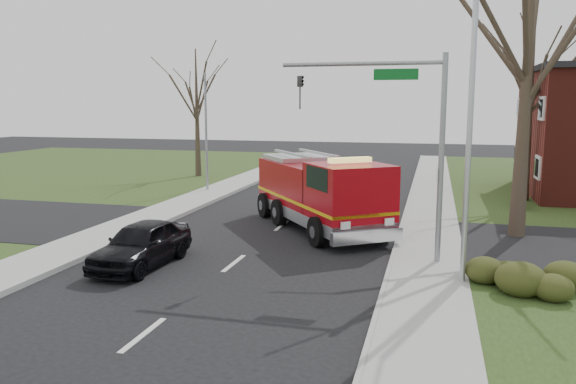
# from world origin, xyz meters

# --- Properties ---
(ground) EXTENTS (120.00, 120.00, 0.00)m
(ground) POSITION_xyz_m (0.00, 0.00, 0.00)
(ground) COLOR black
(ground) RESTS_ON ground
(sidewalk_right) EXTENTS (2.40, 80.00, 0.15)m
(sidewalk_right) POSITION_xyz_m (6.20, 0.00, 0.07)
(sidewalk_right) COLOR #9E9E98
(sidewalk_right) RESTS_ON ground
(sidewalk_left) EXTENTS (2.40, 80.00, 0.15)m
(sidewalk_left) POSITION_xyz_m (-6.20, 0.00, 0.07)
(sidewalk_left) COLOR #9E9E98
(sidewalk_left) RESTS_ON ground
(health_center_sign) EXTENTS (0.12, 2.00, 1.40)m
(health_center_sign) POSITION_xyz_m (10.50, 12.50, 0.88)
(health_center_sign) COLOR #531318
(health_center_sign) RESTS_ON ground
(hedge_corner) EXTENTS (2.80, 2.00, 0.90)m
(hedge_corner) POSITION_xyz_m (9.00, -1.00, 0.58)
(hedge_corner) COLOR #273212
(hedge_corner) RESTS_ON lawn_right
(bare_tree_near) EXTENTS (6.00, 6.00, 12.00)m
(bare_tree_near) POSITION_xyz_m (9.50, 6.00, 7.41)
(bare_tree_near) COLOR #392C22
(bare_tree_near) RESTS_ON ground
(bare_tree_far) EXTENTS (5.25, 5.25, 10.50)m
(bare_tree_far) POSITION_xyz_m (11.00, 15.00, 6.49)
(bare_tree_far) COLOR #392C22
(bare_tree_far) RESTS_ON ground
(bare_tree_left) EXTENTS (4.50, 4.50, 9.00)m
(bare_tree_left) POSITION_xyz_m (-10.00, 20.00, 5.56)
(bare_tree_left) COLOR #392C22
(bare_tree_left) RESTS_ON ground
(traffic_signal_mast) EXTENTS (5.29, 0.18, 6.80)m
(traffic_signal_mast) POSITION_xyz_m (5.21, 1.50, 4.71)
(traffic_signal_mast) COLOR gray
(traffic_signal_mast) RESTS_ON ground
(streetlight_pole) EXTENTS (1.48, 0.16, 8.40)m
(streetlight_pole) POSITION_xyz_m (7.14, -0.50, 4.55)
(streetlight_pole) COLOR #B7BABF
(streetlight_pole) RESTS_ON ground
(utility_pole_far) EXTENTS (0.14, 0.14, 7.00)m
(utility_pole_far) POSITION_xyz_m (-6.80, 14.00, 3.50)
(utility_pole_far) COLOR gray
(utility_pole_far) RESTS_ON ground
(fire_engine) EXTENTS (6.97, 8.15, 3.26)m
(fire_engine) POSITION_xyz_m (1.76, 5.78, 1.47)
(fire_engine) COLOR #95060F
(fire_engine) RESTS_ON ground
(parked_car_maroon) EXTENTS (1.96, 4.41, 1.47)m
(parked_car_maroon) POSITION_xyz_m (-2.80, -1.00, 0.74)
(parked_car_maroon) COLOR black
(parked_car_maroon) RESTS_ON ground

